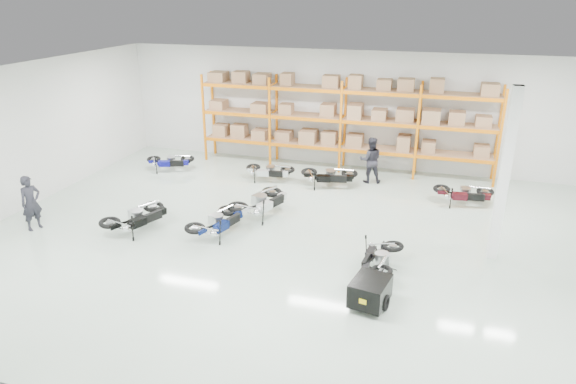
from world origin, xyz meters
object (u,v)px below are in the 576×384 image
(trailer, at_px, (370,291))
(moto_back_a, at_px, (170,159))
(moto_silver_left, at_px, (261,198))
(moto_black_far_left, at_px, (137,213))
(moto_back_b, at_px, (269,168))
(person_back, at_px, (370,160))
(moto_back_d, at_px, (465,190))
(moto_touring_right, at_px, (380,254))
(moto_blue_centre, at_px, (218,218))
(person_left, at_px, (31,203))
(moto_back_c, at_px, (329,172))

(trailer, xyz_separation_m, moto_back_a, (-8.80, 7.06, 0.10))
(moto_back_a, bearing_deg, moto_silver_left, -140.72)
(moto_black_far_left, bearing_deg, moto_silver_left, -123.67)
(moto_back_b, bearing_deg, person_back, -80.44)
(moto_silver_left, distance_m, moto_back_d, 6.64)
(moto_touring_right, height_order, moto_back_d, moto_back_d)
(moto_back_b, bearing_deg, moto_silver_left, -170.06)
(moto_back_b, bearing_deg, moto_blue_centre, 176.26)
(moto_blue_centre, distance_m, person_back, 6.64)
(moto_touring_right, relative_size, person_left, 0.99)
(moto_touring_right, height_order, moto_back_c, moto_back_c)
(moto_black_far_left, distance_m, moto_back_d, 10.32)
(moto_back_a, distance_m, moto_back_d, 10.90)
(moto_black_far_left, xyz_separation_m, moto_back_d, (9.14, 4.80, -0.04))
(moto_back_a, bearing_deg, moto_back_b, -108.09)
(moto_back_b, height_order, person_left, person_left)
(moto_blue_centre, bearing_deg, trailer, 169.29)
(moto_blue_centre, distance_m, trailer, 5.24)
(trailer, bearing_deg, moto_back_c, 120.15)
(moto_blue_centre, bearing_deg, person_left, 28.39)
(moto_blue_centre, height_order, moto_back_c, moto_back_c)
(person_back, bearing_deg, moto_blue_centre, 43.98)
(moto_silver_left, relative_size, trailer, 1.18)
(moto_blue_centre, xyz_separation_m, trailer, (4.68, -2.36, -0.14))
(moto_back_c, relative_size, person_left, 1.06)
(person_left, bearing_deg, moto_back_d, -45.27)
(moto_silver_left, xyz_separation_m, person_back, (2.79, 3.98, 0.26))
(moto_back_c, bearing_deg, moto_touring_right, -165.94)
(moto_back_a, height_order, moto_back_b, moto_back_a)
(moto_silver_left, relative_size, person_left, 1.17)
(moto_back_b, bearing_deg, moto_black_far_left, 151.47)
(moto_back_a, bearing_deg, trailer, -147.16)
(moto_back_b, distance_m, moto_back_c, 2.25)
(moto_back_a, xyz_separation_m, person_back, (7.64, 0.91, 0.36))
(moto_silver_left, xyz_separation_m, person_left, (-6.07, -2.81, 0.23))
(moto_blue_centre, distance_m, person_left, 5.47)
(moto_silver_left, height_order, moto_back_c, moto_silver_left)
(moto_black_far_left, distance_m, moto_back_a, 5.42)
(trailer, distance_m, person_back, 8.07)
(moto_back_c, bearing_deg, person_back, -66.95)
(moto_blue_centre, bearing_deg, moto_black_far_left, 26.08)
(moto_back_a, height_order, person_back, person_back)
(moto_back_d, height_order, person_back, person_back)
(moto_back_d, xyz_separation_m, person_left, (-12.12, -5.55, 0.31))
(moto_touring_right, xyz_separation_m, moto_back_b, (-4.73, 5.49, -0.01))
(moto_blue_centre, bearing_deg, moto_silver_left, -98.24)
(moto_touring_right, height_order, moto_back_b, moto_touring_right)
(trailer, bearing_deg, moto_back_b, 134.62)
(moto_black_far_left, relative_size, moto_back_d, 1.08)
(moto_black_far_left, relative_size, moto_back_c, 1.03)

